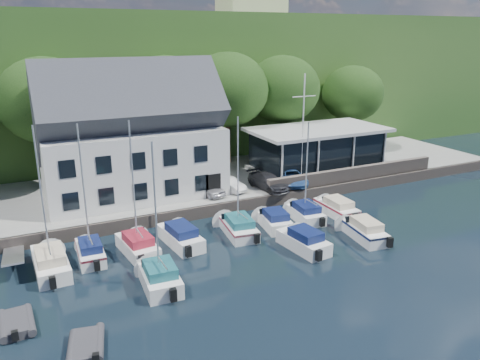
{
  "coord_description": "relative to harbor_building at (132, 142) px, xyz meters",
  "views": [
    {
      "loc": [
        -15.22,
        -21.02,
        13.81
      ],
      "look_at": [
        -0.77,
        9.0,
        3.39
      ],
      "focal_mm": 35.0,
      "sensor_mm": 36.0,
      "label": 1
    }
  ],
  "objects": [
    {
      "name": "field_patch",
      "position": [
        15.0,
        53.5,
        10.8
      ],
      "size": [
        50.0,
        30.0,
        0.3
      ],
      "primitive_type": "cube",
      "color": "#4F6030",
      "rests_on": "hillside"
    },
    {
      "name": "gangway",
      "position": [
        -9.5,
        -7.5,
        -5.35
      ],
      "size": [
        1.2,
        6.0,
        1.4
      ],
      "primitive_type": null,
      "color": "silver",
      "rests_on": "ground"
    },
    {
      "name": "boat_r1_2",
      "position": [
        -2.15,
        -9.43,
        -0.91
      ],
      "size": [
        2.59,
        5.99,
        8.87
      ],
      "primitive_type": null,
      "rotation": [
        0.0,
        0.0,
        0.12
      ],
      "color": "white",
      "rests_on": "ground"
    },
    {
      "name": "boat_r1_0",
      "position": [
        -7.5,
        -9.49,
        -0.81
      ],
      "size": [
        2.28,
        6.92,
        9.09
      ],
      "primitive_type": null,
      "rotation": [
        0.0,
        0.0,
        0.04
      ],
      "color": "white",
      "rests_on": "ground"
    },
    {
      "name": "harbor_building",
      "position": [
        0.0,
        0.0,
        0.0
      ],
      "size": [
        14.4,
        8.2,
        8.7
      ],
      "primitive_type": null,
      "color": "silver",
      "rests_on": "quay"
    },
    {
      "name": "boat_r1_1",
      "position": [
        -5.08,
        -8.91,
        -1.25
      ],
      "size": [
        1.83,
        5.47,
        8.21
      ],
      "primitive_type": null,
      "rotation": [
        0.0,
        0.0,
        -0.03
      ],
      "color": "white",
      "rests_on": "ground"
    },
    {
      "name": "car_blue",
      "position": [
        13.16,
        -3.62,
        -3.65
      ],
      "size": [
        2.53,
        4.33,
        1.39
      ],
      "primitive_type": "imported",
      "rotation": [
        0.0,
        0.0,
        -0.24
      ],
      "color": "#2F5690",
      "rests_on": "quay"
    },
    {
      "name": "flagpole",
      "position": [
        14.3,
        -3.45,
        0.46
      ],
      "size": [
        2.31,
        0.2,
        9.62
      ],
      "primitive_type": null,
      "color": "silver",
      "rests_on": "quay"
    },
    {
      "name": "boat_r2_3",
      "position": [
        8.0,
        -13.6,
        -4.6
      ],
      "size": [
        2.55,
        5.87,
        1.49
      ],
      "primitive_type": null,
      "rotation": [
        0.0,
        0.0,
        0.12
      ],
      "color": "white",
      "rests_on": "ground"
    },
    {
      "name": "boat_r1_5",
      "position": [
        8.1,
        -9.5,
        -4.67
      ],
      "size": [
        2.59,
        5.29,
        1.37
      ],
      "primitive_type": null,
      "rotation": [
        0.0,
        0.0,
        -0.14
      ],
      "color": "white",
      "rests_on": "ground"
    },
    {
      "name": "tree_3",
      "position": [
        11.13,
        5.48,
        1.25
      ],
      "size": [
        8.2,
        8.2,
        11.21
      ],
      "primitive_type": null,
      "color": "black",
      "rests_on": "quay"
    },
    {
      "name": "hillside",
      "position": [
        7.0,
        45.5,
        2.65
      ],
      "size": [
        160.0,
        75.0,
        16.0
      ],
      "primitive_type": "cube",
      "color": "#28511E",
      "rests_on": "ground"
    },
    {
      "name": "boat_r2_1",
      "position": [
        -2.07,
        -14.15,
        -0.72
      ],
      "size": [
        2.42,
        5.73,
        9.27
      ],
      "primitive_type": null,
      "rotation": [
        0.0,
        0.0,
        -0.06
      ],
      "color": "white",
      "rests_on": "ground"
    },
    {
      "name": "club_pavilion",
      "position": [
        18.0,
        -0.5,
        -2.3
      ],
      "size": [
        13.2,
        7.2,
        4.1
      ],
      "primitive_type": null,
      "color": "black",
      "rests_on": "quay"
    },
    {
      "name": "boat_r2_4",
      "position": [
        12.84,
        -13.88,
        -4.63
      ],
      "size": [
        2.58,
        6.29,
        1.45
      ],
      "primitive_type": null,
      "rotation": [
        0.0,
        0.0,
        -0.13
      ],
      "color": "white",
      "rests_on": "ground"
    },
    {
      "name": "dinghy_0",
      "position": [
        -9.54,
        -14.93,
        -5.02
      ],
      "size": [
        1.81,
        2.87,
        0.65
      ],
      "primitive_type": null,
      "rotation": [
        0.0,
        0.0,
        0.05
      ],
      "color": "#333338",
      "rests_on": "ground"
    },
    {
      "name": "boat_r1_4",
      "position": [
        5.16,
        -9.38,
        -1.18
      ],
      "size": [
        2.79,
        6.45,
        8.34
      ],
      "primitive_type": null,
      "rotation": [
        0.0,
        0.0,
        -0.12
      ],
      "color": "white",
      "rests_on": "ground"
    },
    {
      "name": "tree_5",
      "position": [
        26.42,
        5.04,
        0.4
      ],
      "size": [
        6.96,
        6.96,
        9.51
      ],
      "primitive_type": null,
      "color": "black",
      "rests_on": "quay"
    },
    {
      "name": "tree_1",
      "position": [
        -5.77,
        5.43,
        1.19
      ],
      "size": [
        8.11,
        8.11,
        11.08
      ],
      "primitive_type": null,
      "color": "black",
      "rests_on": "quay"
    },
    {
      "name": "car_white",
      "position": [
        7.39,
        -2.88,
        -3.79
      ],
      "size": [
        2.13,
        3.62,
        1.13
      ],
      "primitive_type": "imported",
      "rotation": [
        0.0,
        0.0,
        0.29
      ],
      "color": "silver",
      "rests_on": "quay"
    },
    {
      "name": "tree_2",
      "position": [
        4.88,
        6.08,
        1.14
      ],
      "size": [
        8.03,
        8.03,
        10.97
      ],
      "primitive_type": null,
      "color": "black",
      "rests_on": "quay"
    },
    {
      "name": "ground",
      "position": [
        7.0,
        -16.5,
        -5.35
      ],
      "size": [
        180.0,
        180.0,
        0.0
      ],
      "primitive_type": "plane",
      "color": "black",
      "rests_on": "ground"
    },
    {
      "name": "car_dgrey",
      "position": [
        10.64,
        -3.96,
        -3.7
      ],
      "size": [
        2.41,
        4.71,
        1.31
      ],
      "primitive_type": "imported",
      "rotation": [
        0.0,
        0.0,
        0.13
      ],
      "color": "#292A2E",
      "rests_on": "quay"
    },
    {
      "name": "car_silver",
      "position": [
        5.32,
        -3.07,
        -3.72
      ],
      "size": [
        2.43,
        3.95,
        1.25
      ],
      "primitive_type": "imported",
      "rotation": [
        0.0,
        0.0,
        0.28
      ],
      "color": "silver",
      "rests_on": "quay"
    },
    {
      "name": "boat_r1_3",
      "position": [
        0.83,
        -9.31,
        -4.59
      ],
      "size": [
        2.57,
        6.47,
        1.52
      ],
      "primitive_type": null,
      "rotation": [
        0.0,
        0.0,
        0.11
      ],
      "color": "white",
      "rests_on": "ground"
    },
    {
      "name": "quay_face",
      "position": [
        7.0,
        -5.5,
        -4.85
      ],
      "size": [
        60.0,
        0.3,
        1.0
      ],
      "primitive_type": "cube",
      "color": "#6F6259",
      "rests_on": "ground"
    },
    {
      "name": "boat_r1_6",
      "position": [
        11.0,
        -9.18,
        -1.14
      ],
      "size": [
        2.41,
        5.62,
        8.41
      ],
      "primitive_type": null,
      "rotation": [
        0.0,
        0.0,
        -0.09
      ],
      "color": "white",
      "rests_on": "ground"
    },
    {
      "name": "dinghy_1",
      "position": [
        -6.73,
        -18.24,
        -5.03
      ],
      "size": [
        2.18,
        3.06,
        0.65
      ],
      "primitive_type": null,
      "rotation": [
        0.0,
        0.0,
        -0.2
      ],
      "color": "#333338",
      "rests_on": "ground"
    },
    {
      "name": "boat_r1_7",
      "position": [
        13.89,
        -9.35,
        -4.66
      ],
      "size": [
        1.93,
        6.03,
        1.38
      ],
      "primitive_type": null,
      "rotation": [
        0.0,
        0.0,
        -0.01
      ],
      "color": "white",
      "rests_on": "ground"
    },
    {
      "name": "tree_4",
      "position": [
        17.58,
        5.62,
        1.03
      ],
      "size": [
        7.88,
        7.88,
        10.76
      ],
      "primitive_type": null,
      "color": "black",
      "rests_on": "quay"
    },
    {
      "name": "seawall",
      "position": [
        19.0,
        -5.1,
        -3.75
      ],
      "size": [
        18.0,
        0.5,
        1.2
      ],
      "primitive_type": "cube",
      "color": "#6F6259",
      "rests_on": "quay"
    },
    {
      "name": "quay",
      "position": [
        7.0,
        1.0,
        -4.85
      ],
      "size": [
        60.0,
        13.0,
        1.0
      ],
      "primitive_type": "cube",
      "color": "gray",
      "rests_on": "ground"
    }
  ]
}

